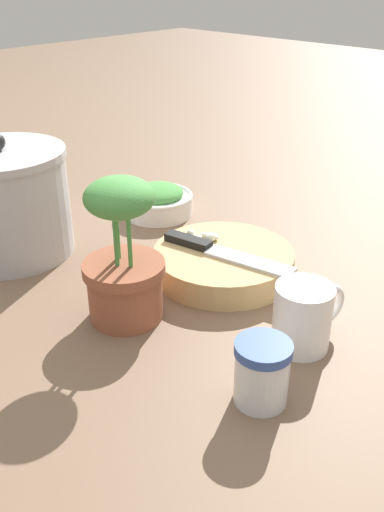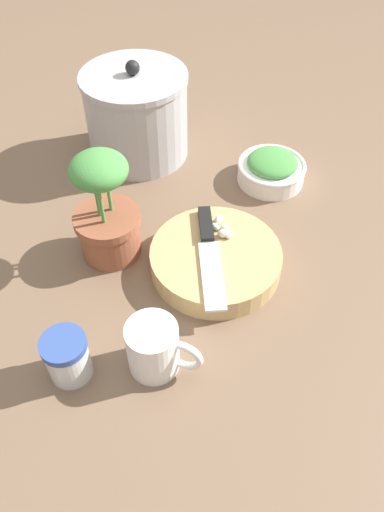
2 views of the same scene
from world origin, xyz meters
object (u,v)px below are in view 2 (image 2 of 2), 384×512
herb_bowl (271,169)px  potted_herb (106,215)px  cutting_board (216,260)px  coffee_mug (157,348)px  spice_jar (67,357)px  garlic_cloves (222,228)px  stock_pot (137,115)px  chef_knife (209,249)px

herb_bowl → potted_herb: size_ratio=0.66×
cutting_board → potted_herb: (0.02, 0.19, 0.07)m
coffee_mug → cutting_board: bearing=-19.0°
cutting_board → spice_jar: size_ratio=2.84×
herb_bowl → spice_jar: size_ratio=1.74×
herb_bowl → potted_herb: 0.37m
garlic_cloves → herb_bowl: (0.20, -0.09, -0.02)m
stock_pot → potted_herb: same height
cutting_board → herb_bowl: size_ratio=1.63×
potted_herb → stock_pot: bearing=0.6°
garlic_cloves → coffee_mug: (-0.25, 0.07, -0.00)m
stock_pot → garlic_cloves: bearing=-143.6°
herb_bowl → spice_jar: (-0.47, 0.29, 0.01)m
cutting_board → potted_herb: size_ratio=1.08×
potted_herb → coffee_mug: bearing=-151.5°
stock_pot → cutting_board: bearing=-149.0°
garlic_cloves → stock_pot: (0.27, 0.20, 0.04)m
potted_herb → spice_jar: bearing=178.5°
garlic_cloves → potted_herb: bearing=98.8°
coffee_mug → stock_pot: bearing=13.3°
chef_knife → spice_jar: 0.29m
chef_knife → herb_bowl: size_ratio=1.64×
cutting_board → coffee_mug: bearing=161.0°
chef_knife → stock_pot: stock_pot is taller
herb_bowl → potted_herb: potted_herb is taller
chef_knife → garlic_cloves: 0.05m
herb_bowl → stock_pot: 0.30m
coffee_mug → potted_herb: 0.25m
cutting_board → stock_pot: stock_pot is taller
garlic_cloves → potted_herb: 0.20m
spice_jar → stock_pot: bearing=-0.3°
chef_knife → herb_bowl: herb_bowl is taller
spice_jar → potted_herb: (0.24, -0.01, 0.05)m
spice_jar → coffee_mug: coffee_mug is taller
coffee_mug → potted_herb: (0.22, 0.12, 0.04)m
coffee_mug → garlic_cloves: bearing=-16.7°
stock_pot → potted_herb: 0.30m
chef_knife → coffee_mug: size_ratio=2.06×
chef_knife → potted_herb: (0.02, 0.17, 0.04)m
chef_knife → spice_jar: (-0.22, 0.18, -0.01)m
chef_knife → cutting_board: bearing=171.4°
garlic_cloves → spice_jar: 0.34m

